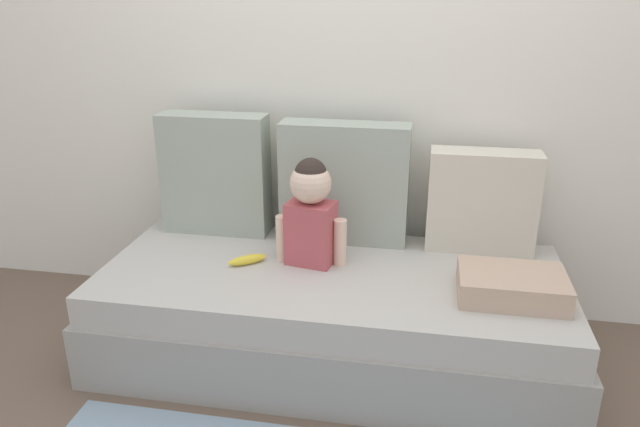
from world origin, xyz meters
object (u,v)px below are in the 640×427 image
throw_pillow_right (482,201)px  toddler (311,209)px  couch (331,314)px  folded_blanket (512,285)px  throw_pillow_left (216,174)px  throw_pillow_center (344,183)px  banana (247,260)px

throw_pillow_right → toddler: (-0.72, -0.28, 0.02)m
couch → throw_pillow_right: 0.83m
throw_pillow_right → folded_blanket: (0.10, -0.45, -0.18)m
toddler → throw_pillow_left: bearing=151.7°
couch → toddler: 0.47m
throw_pillow_right → folded_blanket: throw_pillow_right is taller
couch → folded_blanket: bearing=-8.7°
throw_pillow_right → throw_pillow_center: bearing=180.0°
toddler → banana: bearing=-165.2°
throw_pillow_right → banana: 1.06m
throw_pillow_left → folded_blanket: (1.33, -0.45, -0.23)m
banana → couch: bearing=1.3°
couch → banana: 0.43m
toddler → folded_blanket: toddler is taller
couch → throw_pillow_center: bearing=90.0°
toddler → folded_blanket: 0.85m
throw_pillow_left → banana: throw_pillow_left is taller
throw_pillow_center → banana: (-0.36, -0.35, -0.26)m
throw_pillow_right → folded_blanket: bearing=-77.8°
throw_pillow_center → toddler: size_ratio=1.25×
throw_pillow_center → toddler: 0.30m
throw_pillow_left → banana: size_ratio=3.35×
banana → folded_blanket: (1.08, -0.10, 0.03)m
throw_pillow_left → folded_blanket: throw_pillow_left is taller
throw_pillow_center → banana: throw_pillow_center is taller
throw_pillow_center → folded_blanket: bearing=-32.1°
throw_pillow_right → toddler: bearing=-158.9°
throw_pillow_center → toddler: throw_pillow_center is taller
couch → folded_blanket: folded_blanket is taller
folded_blanket → banana: bearing=174.6°
throw_pillow_left → toddler: bearing=-28.3°
throw_pillow_right → banana: (-0.98, -0.35, -0.21)m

